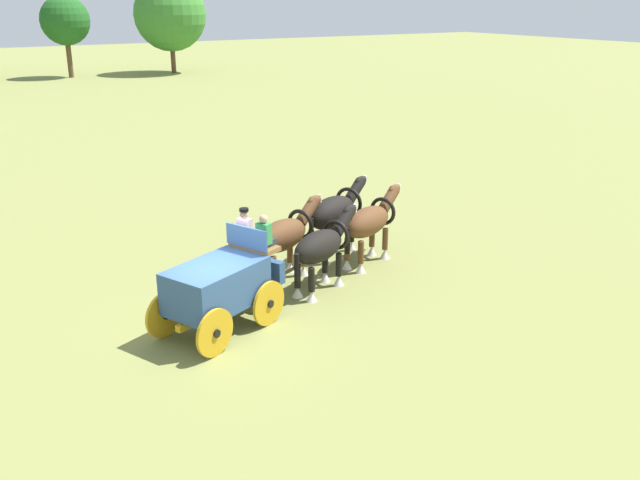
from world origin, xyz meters
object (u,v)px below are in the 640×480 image
object	(u,v)px
draft_horse_lead_off	(370,222)
show_wagon	(221,284)
draft_horse_rear_near	(285,236)
draft_horse_rear_off	(322,247)
draft_horse_lead_near	(334,213)

from	to	relation	value
draft_horse_lead_off	show_wagon	bearing A→B (deg)	-162.58
draft_horse_rear_near	draft_horse_lead_off	distance (m)	2.91
draft_horse_rear_near	draft_horse_rear_off	world-z (taller)	draft_horse_rear_near
draft_horse_rear_near	draft_horse_rear_off	xyz separation A→B (m)	(0.53, -1.19, -0.06)
draft_horse_lead_off	draft_horse_rear_off	bearing A→B (deg)	-156.41
show_wagon	draft_horse_lead_off	xyz separation A→B (m)	(5.77, 1.81, 0.13)
show_wagon	draft_horse_rear_off	size ratio (longest dim) A/B	1.87
show_wagon	draft_horse_rear_near	bearing A→B (deg)	34.36
draft_horse_rear_off	draft_horse_lead_near	bearing A→B (deg)	50.36
show_wagon	draft_horse_lead_near	size ratio (longest dim) A/B	1.73
draft_horse_rear_off	show_wagon	bearing A→B (deg)	-167.18
draft_horse_rear_near	draft_horse_rear_off	distance (m)	1.30
show_wagon	draft_horse_lead_off	size ratio (longest dim) A/B	1.77
draft_horse_lead_off	draft_horse_rear_near	bearing A→B (deg)	177.04
draft_horse_rear_near	draft_horse_rear_off	bearing A→B (deg)	-66.16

